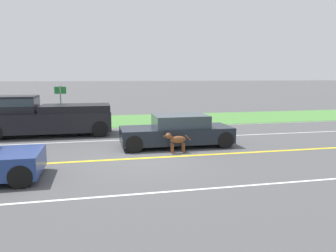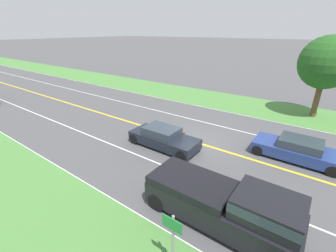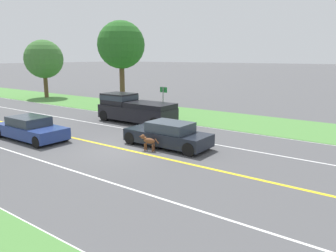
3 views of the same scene
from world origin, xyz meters
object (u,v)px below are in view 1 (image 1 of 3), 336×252
object	(u,v)px
pickup_truck	(44,116)
street_sign	(61,101)
ego_car	(177,131)
dog	(176,140)

from	to	relation	value
pickup_truck	street_sign	distance (m)	2.84
ego_car	dog	world-z (taller)	ego_car
dog	pickup_truck	size ratio (longest dim) A/B	0.20
dog	pickup_truck	xyz separation A→B (m)	(4.88, 5.31, 0.47)
street_sign	ego_car	bearing A→B (deg)	-141.36
dog	ego_car	bearing A→B (deg)	-24.05
pickup_truck	street_sign	bearing A→B (deg)	-10.46
dog	pickup_truck	distance (m)	7.22
dog	street_sign	bearing A→B (deg)	24.45
street_sign	dog	bearing A→B (deg)	-147.84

